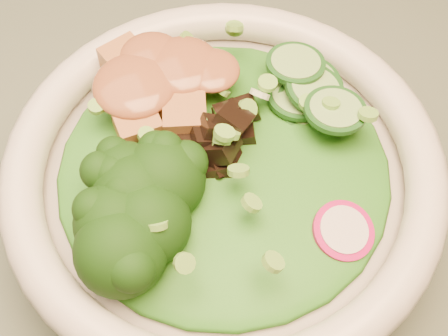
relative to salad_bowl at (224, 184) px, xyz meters
name	(u,v)px	position (x,y,z in m)	size (l,w,h in m)	color
salad_bowl	(224,184)	(0.00, 0.00, 0.00)	(0.30, 0.30, 0.08)	beige
lettuce_bed	(224,167)	(0.00, 0.00, 0.02)	(0.22, 0.22, 0.03)	#175712
broccoli_florets	(143,219)	(-0.06, -0.03, 0.04)	(0.09, 0.08, 0.05)	black
radish_slices	(307,234)	(0.03, -0.07, 0.03)	(0.12, 0.04, 0.02)	#AA0D51
cucumber_slices	(302,99)	(0.07, 0.03, 0.04)	(0.08, 0.08, 0.04)	#8AC26C
mushroom_heap	(210,141)	(-0.01, 0.01, 0.04)	(0.08, 0.08, 0.04)	black
tofu_cubes	(159,93)	(-0.03, 0.06, 0.04)	(0.10, 0.07, 0.04)	#A96D38
peanut_sauce	(157,79)	(-0.03, 0.06, 0.05)	(0.08, 0.06, 0.02)	brown
scallion_garnish	(224,145)	(0.00, 0.00, 0.05)	(0.21, 0.21, 0.03)	#67A63A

